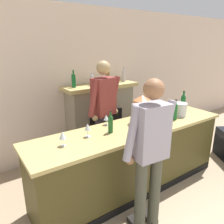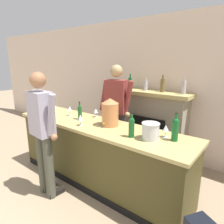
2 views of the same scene
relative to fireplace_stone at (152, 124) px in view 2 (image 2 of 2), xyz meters
The scene contains 16 objects.
wall_back_panel 0.76m from the fireplace_stone, 125.95° to the left, with size 12.00×0.07×2.75m.
bar_counter 1.37m from the fireplace_stone, 101.42° to the right, with size 3.02×0.75×0.98m.
fireplace_stone is the anchor object (origin of this frame).
potted_plant_corner 2.69m from the fireplace_stone, behind, with size 0.40×0.43×0.76m.
person_customer 2.14m from the fireplace_stone, 107.29° to the right, with size 0.66×0.33×1.78m.
person_bartender 0.87m from the fireplace_stone, 117.25° to the right, with size 0.65×0.36×1.85m.
copper_dispenser 1.35m from the fireplace_stone, 92.80° to the right, with size 0.25×0.29×0.41m.
ice_bucket_steel 1.57m from the fireplace_stone, 64.31° to the right, with size 0.22×0.22×0.21m.
wine_bottle_burgundy_dark 1.57m from the fireplace_stone, 73.21° to the right, with size 0.07×0.07×0.32m.
wine_bottle_riesling_slim 1.59m from the fireplace_stone, 53.49° to the right, with size 0.08×0.08×0.35m.
wine_bottle_port_short 1.52m from the fireplace_stone, 116.39° to the right, with size 0.06×0.06×0.29m.
wine_glass_front_left 1.64m from the fireplace_stone, 127.25° to the right, with size 0.07×0.07×0.18m.
wine_glass_front_right 1.91m from the fireplace_stone, 134.72° to the right, with size 0.08×0.08×0.18m.
wine_glass_by_dispenser 1.63m from the fireplace_stone, 104.97° to the right, with size 0.08×0.08×0.17m.
wine_glass_back_row 1.47m from the fireplace_stone, 56.91° to the right, with size 0.08×0.08×0.16m.
wine_glass_mid_counter 1.25m from the fireplace_stone, 117.42° to the right, with size 0.08×0.08×0.15m.
Camera 2 is at (1.90, 0.76, 1.91)m, focal length 32.00 mm.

